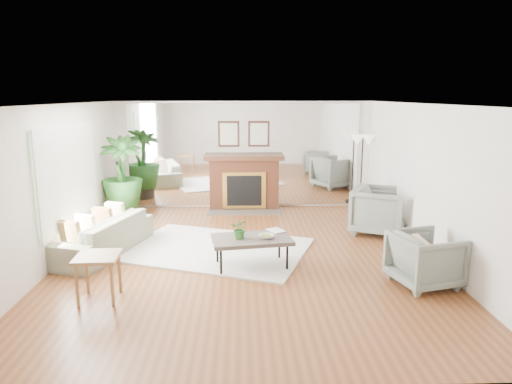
{
  "coord_description": "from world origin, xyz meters",
  "views": [
    {
      "loc": [
        -0.08,
        -7.22,
        2.64
      ],
      "look_at": [
        0.19,
        0.6,
        0.97
      ],
      "focal_mm": 32.0,
      "sensor_mm": 36.0,
      "label": 1
    }
  ],
  "objects_px": {
    "sofa": "(102,235)",
    "armchair_back": "(380,211)",
    "side_table": "(98,262)",
    "fireplace": "(244,181)",
    "armchair_front": "(425,259)",
    "coffee_table": "(251,240)",
    "floor_lamp": "(363,146)",
    "potted_ficus": "(122,176)"
  },
  "relations": [
    {
      "from": "sofa",
      "to": "armchair_back",
      "type": "bearing_deg",
      "value": 117.26
    },
    {
      "from": "sofa",
      "to": "side_table",
      "type": "relative_size",
      "value": 3.43
    },
    {
      "from": "sofa",
      "to": "side_table",
      "type": "bearing_deg",
      "value": 31.97
    },
    {
      "from": "fireplace",
      "to": "armchair_front",
      "type": "relative_size",
      "value": 2.43
    },
    {
      "from": "coffee_table",
      "to": "sofa",
      "type": "xyz_separation_m",
      "value": [
        -2.52,
        0.76,
        -0.14
      ]
    },
    {
      "from": "side_table",
      "to": "floor_lamp",
      "type": "bearing_deg",
      "value": 44.91
    },
    {
      "from": "armchair_front",
      "to": "floor_lamp",
      "type": "bearing_deg",
      "value": -17.02
    },
    {
      "from": "coffee_table",
      "to": "side_table",
      "type": "height_order",
      "value": "side_table"
    },
    {
      "from": "armchair_front",
      "to": "potted_ficus",
      "type": "xyz_separation_m",
      "value": [
        -5.1,
        3.62,
        0.58
      ]
    },
    {
      "from": "armchair_back",
      "to": "potted_ficus",
      "type": "relative_size",
      "value": 0.55
    },
    {
      "from": "armchair_back",
      "to": "potted_ficus",
      "type": "bearing_deg",
      "value": 104.33
    },
    {
      "from": "coffee_table",
      "to": "sofa",
      "type": "relative_size",
      "value": 0.62
    },
    {
      "from": "fireplace",
      "to": "sofa",
      "type": "relative_size",
      "value": 0.97
    },
    {
      "from": "fireplace",
      "to": "sofa",
      "type": "xyz_separation_m",
      "value": [
        -2.44,
        -2.99,
        -0.35
      ]
    },
    {
      "from": "armchair_front",
      "to": "armchair_back",
      "type": "bearing_deg",
      "value": -16.66
    },
    {
      "from": "side_table",
      "to": "potted_ficus",
      "type": "xyz_separation_m",
      "value": [
        -0.66,
        3.95,
        0.45
      ]
    },
    {
      "from": "fireplace",
      "to": "potted_ficus",
      "type": "bearing_deg",
      "value": -161.11
    },
    {
      "from": "sofa",
      "to": "floor_lamp",
      "type": "height_order",
      "value": "floor_lamp"
    },
    {
      "from": "armchair_front",
      "to": "floor_lamp",
      "type": "height_order",
      "value": "floor_lamp"
    },
    {
      "from": "coffee_table",
      "to": "floor_lamp",
      "type": "distance_m",
      "value": 4.53
    },
    {
      "from": "armchair_back",
      "to": "fireplace",
      "type": "bearing_deg",
      "value": 78.68
    },
    {
      "from": "coffee_table",
      "to": "potted_ficus",
      "type": "distance_m",
      "value": 3.96
    },
    {
      "from": "sofa",
      "to": "armchair_back",
      "type": "distance_m",
      "value": 5.13
    },
    {
      "from": "potted_ficus",
      "to": "sofa",
      "type": "bearing_deg",
      "value": -85.77
    },
    {
      "from": "sofa",
      "to": "floor_lamp",
      "type": "distance_m",
      "value": 5.96
    },
    {
      "from": "side_table",
      "to": "potted_ficus",
      "type": "height_order",
      "value": "potted_ficus"
    },
    {
      "from": "fireplace",
      "to": "coffee_table",
      "type": "relative_size",
      "value": 1.57
    },
    {
      "from": "coffee_table",
      "to": "side_table",
      "type": "xyz_separation_m",
      "value": [
        -2.02,
        -1.09,
        0.07
      ]
    },
    {
      "from": "potted_ficus",
      "to": "armchair_front",
      "type": "bearing_deg",
      "value": -35.34
    },
    {
      "from": "sofa",
      "to": "fireplace",
      "type": "bearing_deg",
      "value": 157.35
    },
    {
      "from": "side_table",
      "to": "fireplace",
      "type": "bearing_deg",
      "value": 68.18
    },
    {
      "from": "armchair_front",
      "to": "side_table",
      "type": "height_order",
      "value": "armchair_front"
    },
    {
      "from": "sofa",
      "to": "floor_lamp",
      "type": "relative_size",
      "value": 1.21
    },
    {
      "from": "side_table",
      "to": "floor_lamp",
      "type": "xyz_separation_m",
      "value": [
        4.64,
        4.62,
        0.98
      ]
    },
    {
      "from": "armchair_front",
      "to": "potted_ficus",
      "type": "relative_size",
      "value": 0.47
    },
    {
      "from": "sofa",
      "to": "armchair_front",
      "type": "xyz_separation_m",
      "value": [
        4.95,
        -1.52,
        0.07
      ]
    },
    {
      "from": "coffee_table",
      "to": "armchair_front",
      "type": "relative_size",
      "value": 1.55
    },
    {
      "from": "armchair_front",
      "to": "floor_lamp",
      "type": "relative_size",
      "value": 0.48
    },
    {
      "from": "armchair_back",
      "to": "potted_ficus",
      "type": "distance_m",
      "value": 5.35
    },
    {
      "from": "sofa",
      "to": "potted_ficus",
      "type": "bearing_deg",
      "value": -159.14
    },
    {
      "from": "coffee_table",
      "to": "side_table",
      "type": "relative_size",
      "value": 2.12
    },
    {
      "from": "fireplace",
      "to": "armchair_front",
      "type": "height_order",
      "value": "fireplace"
    }
  ]
}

